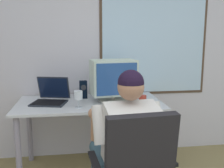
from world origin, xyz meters
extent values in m
cube|color=silver|center=(0.00, 2.52, 1.35)|extent=(5.40, 0.06, 2.69)
cube|color=#4C3828|center=(0.55, 2.49, 1.32)|extent=(1.29, 0.01, 1.19)
cube|color=silver|center=(0.55, 2.48, 1.32)|extent=(1.23, 0.02, 1.13)
cylinder|color=gray|center=(-0.92, 1.77, 0.37)|extent=(0.06, 0.06, 0.73)
cylinder|color=gray|center=(0.43, 1.77, 0.37)|extent=(0.06, 0.06, 0.73)
cylinder|color=gray|center=(-0.92, 2.40, 0.37)|extent=(0.06, 0.06, 0.73)
cylinder|color=gray|center=(0.43, 2.40, 0.37)|extent=(0.06, 0.06, 0.73)
cube|color=silver|center=(-0.24, 2.08, 0.74)|extent=(1.48, 0.76, 0.03)
cube|color=black|center=(0.02, 0.95, 0.71)|extent=(0.47, 0.16, 0.51)
cube|color=black|center=(0.26, 1.19, 0.56)|extent=(0.08, 0.35, 0.02)
cube|color=black|center=(-0.26, 1.14, 0.56)|extent=(0.08, 0.35, 0.02)
cylinder|color=#345161|center=(0.14, 1.44, 0.46)|extent=(0.19, 0.47, 0.15)
cylinder|color=#345161|center=(0.12, 1.67, 0.23)|extent=(0.12, 0.12, 0.46)
cylinder|color=#345161|center=(-0.18, 1.41, 0.46)|extent=(0.19, 0.47, 0.15)
cube|color=silver|center=(0.00, 1.20, 0.71)|extent=(0.41, 0.36, 0.53)
sphere|color=#AC7757|center=(0.00, 1.20, 1.08)|extent=(0.19, 0.19, 0.19)
sphere|color=black|center=(0.00, 1.20, 1.11)|extent=(0.19, 0.19, 0.19)
cylinder|color=silver|center=(0.22, 1.27, 0.80)|extent=(0.11, 0.20, 0.29)
cylinder|color=#AC7757|center=(0.21, 1.36, 0.66)|extent=(0.09, 0.15, 0.27)
sphere|color=#AC7757|center=(0.20, 1.40, 0.64)|extent=(0.09, 0.09, 0.09)
cylinder|color=silver|center=(-0.22, 1.23, 0.80)|extent=(0.11, 0.21, 0.29)
cylinder|color=#AC7757|center=(-0.24, 1.37, 0.76)|extent=(0.09, 0.14, 0.27)
sphere|color=#AC7757|center=(-0.24, 1.46, 0.82)|extent=(0.09, 0.09, 0.09)
cube|color=beige|center=(0.01, 2.08, 0.77)|extent=(0.31, 0.27, 0.02)
cylinder|color=beige|center=(0.01, 2.08, 0.80)|extent=(0.04, 0.04, 0.06)
cube|color=silver|center=(0.01, 2.08, 1.01)|extent=(0.48, 0.33, 0.36)
cube|color=#264C8C|center=(0.02, 1.94, 1.01)|extent=(0.41, 0.06, 0.32)
cube|color=#1F242C|center=(-0.65, 2.06, 0.77)|extent=(0.38, 0.33, 0.02)
cube|color=black|center=(-0.65, 2.06, 0.78)|extent=(0.35, 0.30, 0.00)
cube|color=#1F242C|center=(-0.61, 2.22, 0.89)|extent=(0.34, 0.16, 0.24)
cube|color=#0F1933|center=(-0.61, 2.21, 0.89)|extent=(0.31, 0.14, 0.22)
cylinder|color=silver|center=(-0.36, 1.88, 0.76)|extent=(0.07, 0.07, 0.00)
cylinder|color=silver|center=(-0.36, 1.88, 0.80)|extent=(0.01, 0.01, 0.08)
cylinder|color=silver|center=(-0.36, 1.88, 0.88)|extent=(0.08, 0.08, 0.08)
cylinder|color=#5D050F|center=(-0.36, 1.88, 0.86)|extent=(0.08, 0.08, 0.04)
cube|color=black|center=(-0.30, 2.25, 0.85)|extent=(0.09, 0.07, 0.19)
cylinder|color=#333338|center=(-0.30, 2.22, 0.88)|extent=(0.06, 0.01, 0.06)
cylinder|color=#A33223|center=(0.28, 1.91, 0.80)|extent=(0.08, 0.08, 0.09)
camera|label=1|loc=(-0.39, -0.57, 1.44)|focal=42.11mm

